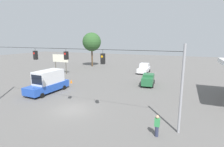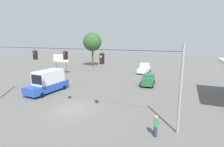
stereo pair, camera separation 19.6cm
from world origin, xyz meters
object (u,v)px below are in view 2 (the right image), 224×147
object	(u,v)px
pickup_truck_white_oncoming_deep	(144,69)
traffic_cone_second	(58,86)
tree_horizon_left	(92,42)
overhead_signal_span	(66,70)
box_truck_blue_parked_shoulder	(48,82)
sedan_green_oncoming_far	(148,79)
roadside_billboard	(61,60)
pedestrian	(156,126)
traffic_cone_nearest	(45,90)
traffic_cone_third	(71,81)

from	to	relation	value
pickup_truck_white_oncoming_deep	traffic_cone_second	xyz separation A→B (m)	(9.71, 17.53, -0.65)
tree_horizon_left	overhead_signal_span	bearing A→B (deg)	114.42
box_truck_blue_parked_shoulder	tree_horizon_left	world-z (taller)	tree_horizon_left
sedan_green_oncoming_far	box_truck_blue_parked_shoulder	size ratio (longest dim) A/B	0.69
roadside_billboard	pedestrian	bearing A→B (deg)	142.67
traffic_cone_nearest	roadside_billboard	bearing A→B (deg)	-60.55
box_truck_blue_parked_shoulder	roadside_billboard	world-z (taller)	roadside_billboard
box_truck_blue_parked_shoulder	pedestrian	world-z (taller)	box_truck_blue_parked_shoulder
traffic_cone_nearest	roadside_billboard	size ratio (longest dim) A/B	0.16
traffic_cone_nearest	traffic_cone_third	world-z (taller)	same
traffic_cone_nearest	overhead_signal_span	bearing A→B (deg)	149.70
sedan_green_oncoming_far	pedestrian	bearing A→B (deg)	103.51
box_truck_blue_parked_shoulder	pedestrian	bearing A→B (deg)	159.77
tree_horizon_left	traffic_cone_third	bearing A→B (deg)	107.87
traffic_cone_nearest	traffic_cone_third	bearing A→B (deg)	-91.76
overhead_signal_span	box_truck_blue_parked_shoulder	bearing A→B (deg)	-34.05
traffic_cone_second	tree_horizon_left	distance (m)	23.10
overhead_signal_span	pickup_truck_white_oncoming_deep	bearing A→B (deg)	-95.82
traffic_cone_nearest	traffic_cone_second	world-z (taller)	same
pickup_truck_white_oncoming_deep	traffic_cone_nearest	xyz separation A→B (m)	(9.79, 20.36, -0.65)
pickup_truck_white_oncoming_deep	box_truck_blue_parked_shoulder	xyz separation A→B (m)	(9.52, 19.88, 0.56)
overhead_signal_span	roadside_billboard	world-z (taller)	overhead_signal_span
overhead_signal_span	pedestrian	xyz separation A→B (m)	(-9.20, 1.24, -3.58)
tree_horizon_left	box_truck_blue_parked_shoulder	bearing A→B (deg)	104.02
pickup_truck_white_oncoming_deep	tree_horizon_left	size ratio (longest dim) A/B	0.59
traffic_cone_nearest	tree_horizon_left	bearing A→B (deg)	-76.86
pickup_truck_white_oncoming_deep	pedestrian	xyz separation A→B (m)	(-6.69, 25.85, -0.08)
traffic_cone_nearest	pickup_truck_white_oncoming_deep	bearing A→B (deg)	-115.68
roadside_billboard	tree_horizon_left	bearing A→B (deg)	-96.54
pedestrian	tree_horizon_left	distance (m)	37.55
box_truck_blue_parked_shoulder	traffic_cone_nearest	distance (m)	1.33
traffic_cone_third	pickup_truck_white_oncoming_deep	bearing A→B (deg)	-123.98
pedestrian	traffic_cone_second	bearing A→B (deg)	-26.91
pickup_truck_white_oncoming_deep	sedan_green_oncoming_far	world-z (taller)	pickup_truck_white_oncoming_deep
traffic_cone_second	overhead_signal_span	bearing A→B (deg)	135.45
sedan_green_oncoming_far	box_truck_blue_parked_shoulder	xyz separation A→B (m)	(12.52, 9.36, 0.54)
pickup_truck_white_oncoming_deep	pedestrian	size ratio (longest dim) A/B	3.09
box_truck_blue_parked_shoulder	roadside_billboard	distance (m)	14.09
overhead_signal_span	sedan_green_oncoming_far	xyz separation A→B (m)	(-5.51, -14.10, -3.48)
pickup_truck_white_oncoming_deep	box_truck_blue_parked_shoulder	size ratio (longest dim) A/B	0.82
box_truck_blue_parked_shoulder	sedan_green_oncoming_far	bearing A→B (deg)	-143.21
roadside_billboard	tree_horizon_left	xyz separation A→B (m)	(-1.36, -11.83, 3.64)
box_truck_blue_parked_shoulder	traffic_cone_second	bearing A→B (deg)	-85.46
pedestrian	tree_horizon_left	size ratio (longest dim) A/B	0.19
sedan_green_oncoming_far	traffic_cone_nearest	xyz separation A→B (m)	(12.79, 9.85, -0.66)
traffic_cone_second	pedestrian	xyz separation A→B (m)	(-16.39, 8.32, 0.57)
traffic_cone_nearest	pedestrian	xyz separation A→B (m)	(-16.48, 5.49, 0.57)
sedan_green_oncoming_far	traffic_cone_nearest	size ratio (longest dim) A/B	6.92
traffic_cone_nearest	pedestrian	bearing A→B (deg)	161.57
pickup_truck_white_oncoming_deep	box_truck_blue_parked_shoulder	world-z (taller)	box_truck_blue_parked_shoulder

